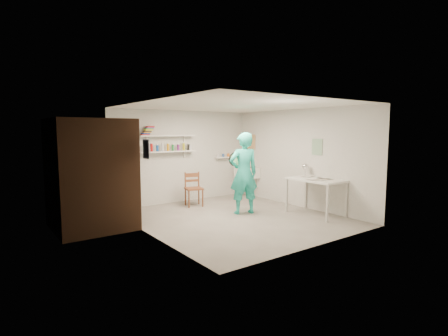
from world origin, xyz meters
TOP-DOWN VIEW (x-y plane):
  - floor at (0.00, 0.00)m, footprint 4.00×4.50m
  - ceiling at (0.00, 0.00)m, footprint 4.00×4.50m
  - wall_back at (0.00, 2.26)m, footprint 4.00×0.02m
  - wall_front at (0.00, -2.26)m, footprint 4.00×0.02m
  - wall_left at (-2.01, 0.00)m, footprint 0.02×4.50m
  - wall_right at (2.01, 0.00)m, footprint 0.02×4.50m
  - doorway_recess at (-1.99, 1.05)m, footprint 0.02×0.90m
  - corridor_box at (-2.70, 1.05)m, footprint 1.40×1.50m
  - door_lintel at (-1.97, 1.05)m, footprint 0.06×1.05m
  - door_jamb_near at (-1.97, 0.55)m, footprint 0.06×0.10m
  - door_jamb_far at (-1.97, 1.55)m, footprint 0.06×0.10m
  - shelf_lower at (-0.50, 2.13)m, footprint 1.50×0.22m
  - shelf_upper at (-0.50, 2.13)m, footprint 1.50×0.22m
  - ledge_shelf at (1.35, 2.17)m, footprint 0.70×0.14m
  - poster_left at (-1.99, 0.05)m, footprint 0.01×0.28m
  - poster_right_a at (1.99, 1.80)m, footprint 0.01×0.34m
  - poster_right_b at (1.99, -0.55)m, footprint 0.01×0.30m
  - belfast_sink at (1.75, 1.70)m, footprint 0.48×0.60m
  - man at (0.41, 0.21)m, footprint 0.77×0.62m
  - wall_clock at (0.34, 0.42)m, footprint 0.33×0.13m
  - wooden_chair at (-0.10, 1.54)m, footprint 0.50×0.48m
  - work_table at (1.64, -0.83)m, footprint 0.73×1.22m
  - desk_lamp at (1.84, -0.34)m, footprint 0.15×0.15m
  - spray_cans at (-0.50, 2.13)m, footprint 1.31×0.06m
  - book_stack at (-1.03, 2.13)m, footprint 0.32×0.14m
  - ledge_pots at (1.35, 2.17)m, footprint 0.48×0.07m
  - papers at (1.64, -0.83)m, footprint 0.30×0.22m

SIDE VIEW (x-z plane):
  - floor at x=0.00m, z-range -0.02..0.00m
  - work_table at x=1.64m, z-range 0.00..0.81m
  - wooden_chair at x=-0.10m, z-range 0.00..0.88m
  - belfast_sink at x=1.75m, z-range 0.55..0.85m
  - papers at x=1.64m, z-range 0.81..0.83m
  - man at x=0.41m, z-range 0.00..1.84m
  - doorway_recess at x=-1.99m, z-range 0.00..2.00m
  - door_jamb_near at x=-1.97m, z-range 0.00..2.00m
  - door_jamb_far at x=-1.97m, z-range 0.00..2.00m
  - desk_lamp at x=1.84m, z-range 0.95..1.11m
  - corridor_box at x=-2.70m, z-range 0.00..2.10m
  - ledge_shelf at x=1.35m, z-range 1.11..1.14m
  - ledge_pots at x=1.35m, z-range 1.14..1.22m
  - wall_back at x=0.00m, z-range 0.00..2.40m
  - wall_front at x=0.00m, z-range 0.00..2.40m
  - wall_left at x=-2.01m, z-range 0.00..2.40m
  - wall_right at x=2.01m, z-range 0.00..2.40m
  - wall_clock at x=0.34m, z-range 1.06..1.39m
  - shelf_lower at x=-0.50m, z-range 1.34..1.36m
  - spray_cans at x=-0.50m, z-range 1.36..1.53m
  - poster_right_b at x=1.99m, z-range 1.31..1.69m
  - poster_left at x=-1.99m, z-range 1.37..1.73m
  - poster_right_a at x=1.99m, z-range 1.34..1.76m
  - shelf_upper at x=-0.50m, z-range 1.74..1.76m
  - book_stack at x=-1.03m, z-range 1.77..1.99m
  - door_lintel at x=-1.97m, z-range 2.00..2.10m
  - ceiling at x=0.00m, z-range 2.40..2.42m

